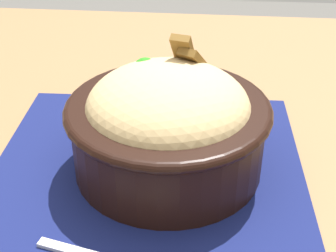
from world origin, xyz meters
The scene contains 3 objects.
table centered at (0.00, 0.00, 0.68)m, with size 1.01×0.91×0.76m.
placemat centered at (0.03, -0.01, 0.77)m, with size 0.40×0.32×0.00m, color #11194C.
bowl centered at (-0.02, 0.01, 0.82)m, with size 0.22×0.22×0.13m.
Camera 1 is at (0.39, 0.05, 1.08)m, focal length 52.20 mm.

